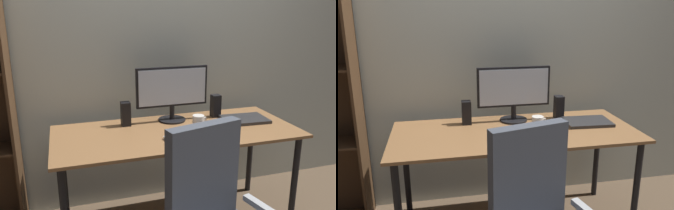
{
  "view_description": "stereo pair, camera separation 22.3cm",
  "coord_description": "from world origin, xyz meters",
  "views": [
    {
      "loc": [
        -0.71,
        -2.06,
        1.54
      ],
      "look_at": [
        -0.07,
        -0.02,
        0.93
      ],
      "focal_mm": 36.55,
      "sensor_mm": 36.0,
      "label": 1
    },
    {
      "loc": [
        -0.5,
        -2.12,
        1.54
      ],
      "look_at": [
        -0.07,
        -0.02,
        0.93
      ],
      "focal_mm": 36.55,
      "sensor_mm": 36.0,
      "label": 2
    }
  ],
  "objects": [
    {
      "name": "back_wall",
      "position": [
        0.0,
        0.52,
        1.3
      ],
      "size": [
        6.4,
        0.1,
        2.6
      ],
      "primitive_type": "cube",
      "color": "beige",
      "rests_on": "ground"
    },
    {
      "name": "desk",
      "position": [
        0.0,
        0.0,
        0.66
      ],
      "size": [
        1.64,
        0.71,
        0.74
      ],
      "color": "olive",
      "rests_on": "ground"
    },
    {
      "name": "monitor",
      "position": [
        0.03,
        0.21,
        0.97
      ],
      "size": [
        0.53,
        0.2,
        0.4
      ],
      "color": "black",
      "rests_on": "desk"
    },
    {
      "name": "keyboard",
      "position": [
        0.01,
        -0.17,
        0.75
      ],
      "size": [
        0.29,
        0.12,
        0.02
      ],
      "primitive_type": "cube",
      "rotation": [
        0.0,
        0.0,
        0.04
      ],
      "color": "#B7BABC",
      "rests_on": "desk"
    },
    {
      "name": "mouse",
      "position": [
        0.21,
        -0.16,
        0.76
      ],
      "size": [
        0.08,
        0.11,
        0.03
      ],
      "primitive_type": "cube",
      "rotation": [
        0.0,
        0.0,
        0.28
      ],
      "color": "black",
      "rests_on": "desk"
    },
    {
      "name": "coffee_mug",
      "position": [
        0.15,
        -0.01,
        0.79
      ],
      "size": [
        0.1,
        0.08,
        0.09
      ],
      "color": "white",
      "rests_on": "desk"
    },
    {
      "name": "laptop",
      "position": [
        0.54,
        0.05,
        0.75
      ],
      "size": [
        0.33,
        0.25,
        0.02
      ],
      "primitive_type": "cube",
      "rotation": [
        0.0,
        0.0,
        -0.06
      ],
      "color": "#2D2D30",
      "rests_on": "desk"
    },
    {
      "name": "speaker_left",
      "position": [
        -0.31,
        0.2,
        0.82
      ],
      "size": [
        0.06,
        0.07,
        0.17
      ],
      "primitive_type": "cube",
      "color": "black",
      "rests_on": "desk"
    },
    {
      "name": "speaker_right",
      "position": [
        0.38,
        0.2,
        0.82
      ],
      "size": [
        0.06,
        0.07,
        0.17
      ],
      "primitive_type": "cube",
      "color": "black",
      "rests_on": "desk"
    }
  ]
}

